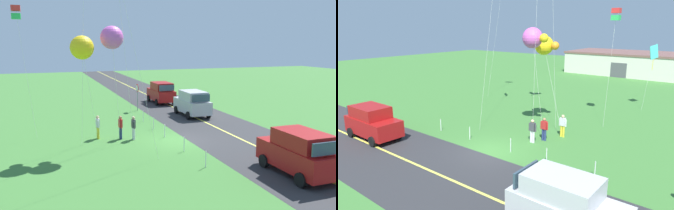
# 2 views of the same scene
# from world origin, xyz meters

# --- Properties ---
(ground_plane) EXTENTS (120.00, 120.00, 0.10)m
(ground_plane) POSITION_xyz_m (0.00, 0.00, -0.05)
(ground_plane) COLOR #3D7533
(asphalt_road) EXTENTS (120.00, 7.00, 0.00)m
(asphalt_road) POSITION_xyz_m (0.00, -4.00, 0.00)
(asphalt_road) COLOR #2D2D30
(asphalt_road) RESTS_ON ground
(road_centre_stripe) EXTENTS (120.00, 0.16, 0.00)m
(road_centre_stripe) POSITION_xyz_m (0.00, -4.00, 0.01)
(road_centre_stripe) COLOR #E5E04C
(road_centre_stripe) RESTS_ON asphalt_road
(car_suv_foreground) EXTENTS (4.40, 2.12, 2.24)m
(car_suv_foreground) POSITION_xyz_m (7.26, -4.09, 1.15)
(car_suv_foreground) COLOR #B7B7BC
(car_suv_foreground) RESTS_ON ground
(car_parked_west_near) EXTENTS (4.40, 2.12, 2.24)m
(car_parked_west_near) POSITION_xyz_m (-7.98, -3.14, 1.15)
(car_parked_west_near) COLOR maroon
(car_parked_west_near) RESTS_ON ground
(person_adult_near) EXTENTS (0.58, 0.22, 1.60)m
(person_adult_near) POSITION_xyz_m (1.20, 2.87, 0.86)
(person_adult_near) COLOR silver
(person_adult_near) RESTS_ON ground
(person_adult_companion) EXTENTS (0.58, 0.22, 1.60)m
(person_adult_companion) POSITION_xyz_m (2.24, 5.10, 0.86)
(person_adult_companion) COLOR yellow
(person_adult_companion) RESTS_ON ground
(person_child_watcher) EXTENTS (0.58, 0.22, 1.60)m
(person_child_watcher) POSITION_xyz_m (1.62, 3.67, 0.86)
(person_child_watcher) COLOR navy
(person_child_watcher) RESTS_ON ground
(kite_blue_mid) EXTENTS (3.08, 1.83, 6.89)m
(kite_blue_mid) POSITION_xyz_m (-0.06, 6.22, 6.18)
(kite_blue_mid) COLOR silver
(kite_blue_mid) RESTS_ON ground
(kite_yellow_high) EXTENTS (2.28, 1.45, 7.47)m
(kite_yellow_high) POSITION_xyz_m (0.11, 4.42, 6.77)
(kite_yellow_high) COLOR silver
(kite_yellow_high) RESTS_ON ground
(kite_green_far) EXTENTS (0.79, 1.03, 6.01)m
(kite_green_far) POSITION_xyz_m (5.07, 16.24, 5.24)
(kite_green_far) COLOR silver
(kite_green_far) RESTS_ON ground
(kite_purple_back) EXTENTS (0.56, 1.09, 8.81)m
(kite_purple_back) POSITION_xyz_m (3.68, 9.83, 8.36)
(kite_purple_back) COLOR silver
(kite_purple_back) RESTS_ON ground
(warehouse_distant) EXTENTS (18.36, 10.20, 3.50)m
(warehouse_distant) POSITION_xyz_m (-3.47, 38.26, 1.75)
(warehouse_distant) COLOR beige
(warehouse_distant) RESTS_ON ground
(fence_post_0) EXTENTS (0.05, 0.05, 0.90)m
(fence_post_0) POSITION_xyz_m (-5.46, 0.70, 0.45)
(fence_post_0) COLOR silver
(fence_post_0) RESTS_ON ground
(fence_post_1) EXTENTS (0.05, 0.05, 0.90)m
(fence_post_1) POSITION_xyz_m (-2.47, 0.70, 0.45)
(fence_post_1) COLOR silver
(fence_post_1) RESTS_ON ground
(fence_post_2) EXTENTS (0.05, 0.05, 0.90)m
(fence_post_2) POSITION_xyz_m (1.05, 0.70, 0.45)
(fence_post_2) COLOR silver
(fence_post_2) RESTS_ON ground
(fence_post_3) EXTENTS (0.05, 0.05, 0.90)m
(fence_post_3) POSITION_xyz_m (3.60, 0.70, 0.45)
(fence_post_3) COLOR silver
(fence_post_3) RESTS_ON ground
(fence_post_4) EXTENTS (0.05, 0.05, 0.90)m
(fence_post_4) POSITION_xyz_m (6.46, 0.70, 0.45)
(fence_post_4) COLOR silver
(fence_post_4) RESTS_ON ground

